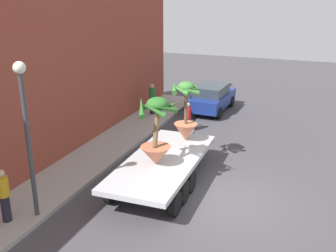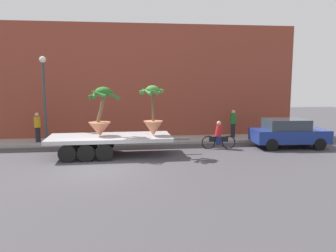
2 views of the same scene
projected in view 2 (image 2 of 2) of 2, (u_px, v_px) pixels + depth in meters
ground_plane at (99, 169)px, 13.85m from camera, size 60.00×60.00×0.00m
sidewalk at (108, 141)px, 19.84m from camera, size 24.00×2.20×0.15m
building_facade at (108, 82)px, 21.04m from camera, size 24.00×1.20×7.15m
flatbed_trailer at (105, 140)px, 16.24m from camera, size 6.95×2.58×0.98m
potted_palm_rear at (101, 114)px, 16.12m from camera, size 1.61×1.67×2.39m
potted_palm_middle at (153, 114)px, 16.21m from camera, size 1.25×1.31×2.46m
cyclist at (219, 136)px, 17.95m from camera, size 1.84×0.38×1.54m
parked_car at (288, 133)px, 18.26m from camera, size 4.09×2.09×1.58m
pedestrian_near_gate at (233, 123)px, 20.71m from camera, size 0.36×0.36×1.71m
pedestrian_far_left at (37, 127)px, 19.05m from camera, size 0.36×0.36×1.71m
street_lamp at (44, 89)px, 18.22m from camera, size 0.36×0.36×4.83m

